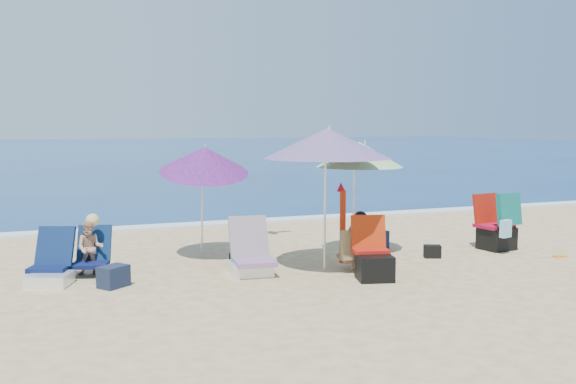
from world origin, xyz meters
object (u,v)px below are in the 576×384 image
object	(u,v)px
umbrella_turquoise	(327,143)
camp_chair_left	(373,261)
chair_navy	(51,269)
person_center	(359,242)
chair_rainbow	(251,259)
umbrella_striped	(360,155)
furled_umbrella	(342,219)
person_left	(91,247)
umbrella_blue	(204,160)
camp_chair_right	(497,229)

from	to	relation	value
umbrella_turquoise	camp_chair_left	distance (m)	1.78
chair_navy	person_center	size ratio (longest dim) A/B	1.04
chair_rainbow	camp_chair_left	distance (m)	1.72
umbrella_striped	person_center	world-z (taller)	umbrella_striped
furled_umbrella	person_left	bearing A→B (deg)	171.85
umbrella_blue	furled_umbrella	size ratio (longest dim) A/B	1.55
chair_rainbow	person_center	size ratio (longest dim) A/B	0.92
umbrella_turquoise	furled_umbrella	size ratio (longest dim) A/B	1.69
person_center	camp_chair_left	bearing A→B (deg)	-93.09
furled_umbrella	camp_chair_right	bearing A→B (deg)	-0.81
chair_navy	chair_rainbow	bearing A→B (deg)	-10.03
person_center	chair_navy	bearing A→B (deg)	168.58
person_center	person_left	distance (m)	3.81
furled_umbrella	camp_chair_right	size ratio (longest dim) A/B	1.26
umbrella_turquoise	chair_rainbow	xyz separation A→B (m)	(-1.09, 0.19, -1.64)
umbrella_turquoise	chair_navy	world-z (taller)	umbrella_turquoise
camp_chair_right	person_center	size ratio (longest dim) A/B	1.13
chair_rainbow	person_left	distance (m)	2.26
chair_rainbow	chair_navy	bearing A→B (deg)	169.97
furled_umbrella	camp_chair_left	xyz separation A→B (m)	(-0.05, -1.09, -0.43)
person_center	person_left	world-z (taller)	person_center
camp_chair_left	umbrella_striped	bearing A→B (deg)	69.85
umbrella_turquoise	camp_chair_left	size ratio (longest dim) A/B	2.47
furled_umbrella	chair_rainbow	xyz separation A→B (m)	(-1.54, -0.23, -0.47)
umbrella_striped	chair_navy	bearing A→B (deg)	-177.51
umbrella_blue	furled_umbrella	distance (m)	2.33
chair_navy	furled_umbrella	bearing A→B (deg)	-3.29
umbrella_striped	furled_umbrella	world-z (taller)	umbrella_striped
chair_rainbow	person_center	world-z (taller)	person_center
furled_umbrella	camp_chair_right	xyz separation A→B (m)	(2.89, -0.04, -0.33)
chair_rainbow	camp_chair_right	size ratio (longest dim) A/B	0.82
umbrella_blue	person_left	xyz separation A→B (m)	(-1.76, -0.47, -1.18)
umbrella_blue	chair_rainbow	xyz separation A→B (m)	(0.36, -1.22, -1.36)
umbrella_striped	person_center	distance (m)	1.69
chair_navy	person_center	distance (m)	4.27
umbrella_striped	camp_chair_left	size ratio (longest dim) A/B	2.20
chair_rainbow	camp_chair_right	world-z (taller)	camp_chair_right
chair_rainbow	person_center	bearing A→B (deg)	-13.83
camp_chair_left	chair_rainbow	bearing A→B (deg)	149.92
umbrella_striped	person_left	size ratio (longest dim) A/B	2.16
furled_umbrella	person_left	xyz separation A→B (m)	(-3.67, 0.52, -0.29)
furled_umbrella	person_center	bearing A→B (deg)	-92.45
camp_chair_left	person_center	size ratio (longest dim) A/B	0.97
umbrella_blue	person_left	distance (m)	2.17
umbrella_blue	person_center	xyz separation A→B (m)	(1.88, -1.60, -1.15)
umbrella_striped	umbrella_blue	xyz separation A→B (m)	(-2.42, 0.55, -0.06)
chair_rainbow	person_center	xyz separation A→B (m)	(1.52, -0.37, 0.21)
umbrella_turquoise	person_center	world-z (taller)	umbrella_turquoise
umbrella_blue	chair_navy	size ratio (longest dim) A/B	2.11
furled_umbrella	chair_navy	distance (m)	4.24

